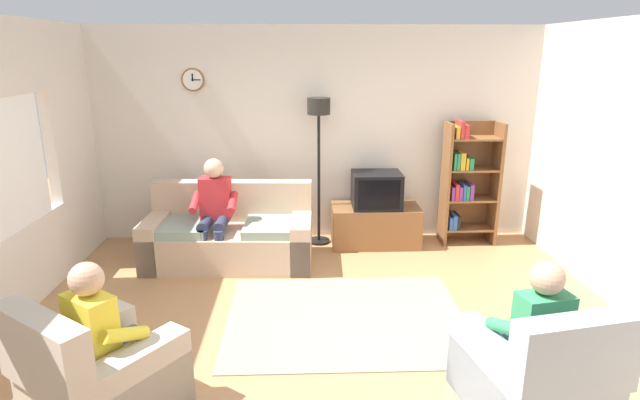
# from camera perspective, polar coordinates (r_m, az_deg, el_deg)

# --- Properties ---
(ground_plane) EXTENTS (12.00, 12.00, 0.00)m
(ground_plane) POSITION_cam_1_polar(r_m,az_deg,el_deg) (4.60, 0.73, -15.17)
(ground_plane) COLOR #B27F51
(back_wall_assembly) EXTENTS (6.20, 0.17, 2.70)m
(back_wall_assembly) POSITION_cam_1_polar(r_m,az_deg,el_deg) (6.67, -0.36, 7.22)
(back_wall_assembly) COLOR silver
(back_wall_assembly) RESTS_ON ground_plane
(couch) EXTENTS (1.93, 0.95, 0.90)m
(couch) POSITION_cam_1_polar(r_m,az_deg,el_deg) (6.10, -9.97, -3.99)
(couch) COLOR tan
(couch) RESTS_ON ground_plane
(tv_stand) EXTENTS (1.10, 0.56, 0.51)m
(tv_stand) POSITION_cam_1_polar(r_m,az_deg,el_deg) (6.60, 6.12, -2.80)
(tv_stand) COLOR brown
(tv_stand) RESTS_ON ground_plane
(tv) EXTENTS (0.60, 0.49, 0.44)m
(tv) POSITION_cam_1_polar(r_m,az_deg,el_deg) (6.44, 6.28, 1.12)
(tv) COLOR black
(tv) RESTS_ON tv_stand
(bookshelf) EXTENTS (0.68, 0.36, 1.58)m
(bookshelf) POSITION_cam_1_polar(r_m,az_deg,el_deg) (6.77, 15.86, 2.06)
(bookshelf) COLOR brown
(bookshelf) RESTS_ON ground_plane
(floor_lamp) EXTENTS (0.28, 0.28, 1.85)m
(floor_lamp) POSITION_cam_1_polar(r_m,az_deg,el_deg) (6.34, -0.14, 7.67)
(floor_lamp) COLOR black
(floor_lamp) RESTS_ON ground_plane
(armchair_near_window) EXTENTS (1.17, 1.18, 0.90)m
(armchair_near_window) POSITION_cam_1_polar(r_m,az_deg,el_deg) (3.93, -23.25, -17.63)
(armchair_near_window) COLOR #BCAD99
(armchair_near_window) RESTS_ON ground_plane
(armchair_near_bookshelf) EXTENTS (0.95, 1.02, 0.90)m
(armchair_near_bookshelf) POSITION_cam_1_polar(r_m,az_deg,el_deg) (3.93, 22.66, -17.57)
(armchair_near_bookshelf) COLOR #9EADBC
(armchair_near_bookshelf) RESTS_ON ground_plane
(area_rug) EXTENTS (2.20, 1.70, 0.01)m
(area_rug) POSITION_cam_1_polar(r_m,az_deg,el_deg) (4.92, 2.89, -12.90)
(area_rug) COLOR gray
(area_rug) RESTS_ON ground_plane
(person_on_couch) EXTENTS (0.52, 0.55, 1.24)m
(person_on_couch) POSITION_cam_1_polar(r_m,az_deg,el_deg) (5.90, -11.63, -0.84)
(person_on_couch) COLOR red
(person_on_couch) RESTS_ON ground_plane
(person_in_left_armchair) EXTENTS (0.62, 0.64, 1.12)m
(person_in_left_armchair) POSITION_cam_1_polar(r_m,az_deg,el_deg) (3.81, -22.64, -13.17)
(person_in_left_armchair) COLOR yellow
(person_in_left_armchair) RESTS_ON ground_plane
(person_in_right_armchair) EXTENTS (0.56, 0.59, 1.12)m
(person_in_right_armchair) POSITION_cam_1_polar(r_m,az_deg,el_deg) (3.84, 22.41, -12.97)
(person_in_right_armchair) COLOR #338C59
(person_in_right_armchair) RESTS_ON ground_plane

